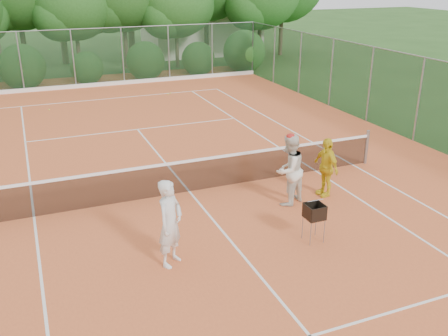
# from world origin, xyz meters

# --- Properties ---
(ground) EXTENTS (120.00, 120.00, 0.00)m
(ground) POSITION_xyz_m (0.00, 0.00, 0.00)
(ground) COLOR #264A1A
(ground) RESTS_ON ground
(clay_court) EXTENTS (18.00, 36.00, 0.02)m
(clay_court) POSITION_xyz_m (0.00, 0.00, 0.01)
(clay_court) COLOR #D76331
(clay_court) RESTS_ON ground
(club_building) EXTENTS (8.00, 5.00, 3.00)m
(club_building) POSITION_xyz_m (9.00, 24.00, 1.50)
(club_building) COLOR beige
(club_building) RESTS_ON ground
(tennis_net) EXTENTS (11.97, 0.10, 1.10)m
(tennis_net) POSITION_xyz_m (0.00, 0.00, 0.53)
(tennis_net) COLOR gray
(tennis_net) RESTS_ON clay_court
(player_white) EXTENTS (0.82, 0.80, 1.89)m
(player_white) POSITION_xyz_m (-1.51, -3.32, 0.97)
(player_white) COLOR silver
(player_white) RESTS_ON clay_court
(player_center_grp) EXTENTS (1.15, 1.05, 1.94)m
(player_center_grp) POSITION_xyz_m (2.18, -1.66, 0.98)
(player_center_grp) COLOR silver
(player_center_grp) RESTS_ON clay_court
(player_yellow) EXTENTS (0.46, 0.98, 1.64)m
(player_yellow) POSITION_xyz_m (3.38, -1.56, 0.84)
(player_yellow) COLOR yellow
(player_yellow) RESTS_ON clay_court
(ball_hopper) EXTENTS (0.40, 0.40, 0.91)m
(ball_hopper) POSITION_xyz_m (1.75, -3.62, 0.74)
(ball_hopper) COLOR gray
(ball_hopper) RESTS_ON clay_court
(stray_ball_a) EXTENTS (0.07, 0.07, 0.07)m
(stray_ball_a) POSITION_xyz_m (-2.97, 10.69, 0.05)
(stray_ball_a) COLOR #B7CE2F
(stray_ball_a) RESTS_ON clay_court
(stray_ball_b) EXTENTS (0.07, 0.07, 0.07)m
(stray_ball_b) POSITION_xyz_m (2.75, 11.60, 0.05)
(stray_ball_b) COLOR #CDE234
(stray_ball_b) RESTS_ON clay_court
(stray_ball_c) EXTENTS (0.07, 0.07, 0.07)m
(stray_ball_c) POSITION_xyz_m (2.94, 11.76, 0.05)
(stray_ball_c) COLOR gold
(stray_ball_c) RESTS_ON clay_court
(court_markings) EXTENTS (11.03, 23.83, 0.01)m
(court_markings) POSITION_xyz_m (0.00, 0.00, 0.02)
(court_markings) COLOR white
(court_markings) RESTS_ON clay_court
(fence_back) EXTENTS (18.07, 0.07, 3.00)m
(fence_back) POSITION_xyz_m (0.00, 15.00, 1.52)
(fence_back) COLOR #19381E
(fence_back) RESTS_ON clay_court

